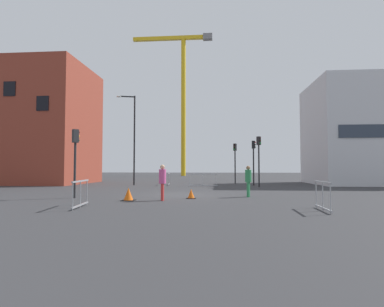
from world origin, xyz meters
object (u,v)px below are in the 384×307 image
at_px(pedestrian_walking, 248,179).
at_px(traffic_light_median, 259,153).
at_px(traffic_light_crosswalk, 254,155).
at_px(traffic_light_far, 235,157).
at_px(traffic_cone_by_barrier, 191,194).
at_px(pedestrian_waiting, 162,180).
at_px(streetlamp_tall, 132,133).
at_px(construction_crane, 182,86).
at_px(traffic_cone_striped, 128,195).
at_px(traffic_light_corner, 75,151).

bearing_deg(pedestrian_walking, traffic_light_median, 78.63).
height_order(traffic_light_crosswalk, pedestrian_walking, traffic_light_crosswalk).
xyz_separation_m(traffic_light_far, traffic_cone_by_barrier, (-3.11, -15.04, -2.45)).
relative_size(pedestrian_walking, pedestrian_waiting, 0.97).
relative_size(streetlamp_tall, traffic_light_far, 2.06).
xyz_separation_m(construction_crane, traffic_light_crosswalk, (10.05, -31.02, -14.94)).
height_order(construction_crane, traffic_light_far, construction_crane).
relative_size(traffic_light_far, pedestrian_waiting, 2.30).
xyz_separation_m(construction_crane, pedestrian_walking, (8.46, -42.13, -16.65)).
height_order(construction_crane, pedestrian_waiting, construction_crane).
bearing_deg(traffic_cone_by_barrier, streetlamp_tall, 118.76).
distance_m(traffic_light_crosswalk, pedestrian_waiting, 14.63).
height_order(traffic_light_crosswalk, traffic_cone_striped, traffic_light_crosswalk).
relative_size(traffic_light_corner, traffic_cone_striped, 5.78).
relative_size(traffic_light_corner, traffic_cone_by_barrier, 7.34).
xyz_separation_m(pedestrian_walking, pedestrian_waiting, (-4.31, -2.17, 0.03)).
bearing_deg(pedestrian_waiting, construction_crane, 95.35).
bearing_deg(traffic_light_far, streetlamp_tall, -160.22).
distance_m(streetlamp_tall, traffic_light_median, 11.47).
bearing_deg(traffic_cone_striped, traffic_light_median, 54.98).
relative_size(construction_crane, traffic_light_crosswalk, 6.92).
xyz_separation_m(traffic_light_corner, traffic_cone_by_barrier, (6.08, 0.27, -2.21)).
bearing_deg(streetlamp_tall, pedestrian_waiting, -68.22).
distance_m(traffic_light_far, traffic_light_crosswalk, 3.22).
relative_size(traffic_light_median, pedestrian_walking, 2.46).
bearing_deg(construction_crane, traffic_cone_striped, -86.75).
bearing_deg(traffic_light_far, traffic_cone_by_barrier, -101.69).
bearing_deg(pedestrian_walking, traffic_light_corner, -171.63).
height_order(traffic_light_far, traffic_cone_striped, traffic_light_far).
xyz_separation_m(pedestrian_waiting, traffic_cone_by_barrier, (1.30, 1.10, -0.78)).
bearing_deg(traffic_light_median, traffic_light_corner, -137.41).
height_order(traffic_light_far, traffic_light_corner, traffic_light_far).
bearing_deg(construction_crane, traffic_light_corner, -90.83).
bearing_deg(traffic_light_median, streetlamp_tall, 170.07).
height_order(traffic_light_median, traffic_light_corner, traffic_light_median).
xyz_separation_m(traffic_light_median, pedestrian_walking, (-1.73, -8.61, -1.79)).
bearing_deg(traffic_cone_by_barrier, traffic_light_median, 63.89).
height_order(pedestrian_walking, pedestrian_waiting, pedestrian_waiting).
bearing_deg(pedestrian_waiting, traffic_light_crosswalk, 66.05).
bearing_deg(traffic_cone_by_barrier, traffic_cone_striped, -156.68).
bearing_deg(traffic_cone_by_barrier, pedestrian_walking, 19.54).
distance_m(traffic_light_median, traffic_light_corner, 14.70).
distance_m(construction_crane, pedestrian_walking, 46.09).
height_order(traffic_light_far, pedestrian_waiting, traffic_light_far).
bearing_deg(traffic_light_median, traffic_cone_striped, -125.02).
distance_m(traffic_light_far, traffic_light_corner, 17.85).
relative_size(traffic_light_median, traffic_cone_by_barrier, 8.44).
distance_m(traffic_light_crosswalk, traffic_cone_striped, 15.59).
height_order(construction_crane, traffic_light_corner, construction_crane).
height_order(streetlamp_tall, pedestrian_waiting, streetlamp_tall).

